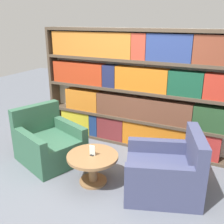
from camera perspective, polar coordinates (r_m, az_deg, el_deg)
The scene contains 6 objects.
ground_plane at distance 3.72m, azimuth -3.31°, elevation -16.10°, with size 14.00×14.00×0.00m, color slate.
bookshelf at distance 4.51m, azimuth 5.29°, elevation 4.52°, with size 3.54×0.30×2.04m.
armchair_left at distance 4.36m, azimuth -13.64°, elevation -6.71°, with size 1.16×1.10×0.85m.
armchair_right at distance 3.57m, azimuth 11.59°, elevation -12.84°, with size 1.16×1.09×0.85m.
coffee_table at distance 3.68m, azimuth -4.22°, elevation -10.98°, with size 0.70×0.70×0.42m.
table_sign at distance 3.59m, azimuth -4.29°, elevation -8.49°, with size 0.08×0.06×0.14m.
Camera 1 is at (1.52, -2.62, 2.17)m, focal length 42.00 mm.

